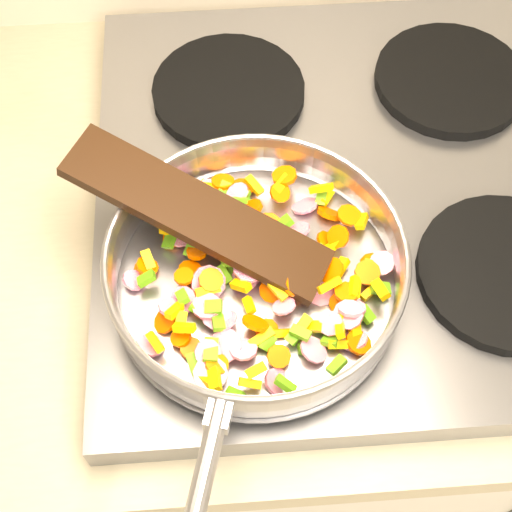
{
  "coord_description": "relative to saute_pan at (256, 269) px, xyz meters",
  "views": [
    {
      "loc": [
        -0.85,
        1.17,
        1.6
      ],
      "look_at": [
        -0.83,
        1.53,
        1.01
      ],
      "focal_mm": 50.0,
      "sensor_mm": 36.0,
      "label": 1
    }
  ],
  "objects": [
    {
      "name": "cooktop",
      "position": [
        0.13,
        0.14,
        -0.07
      ],
      "size": [
        0.6,
        0.6,
        0.04
      ],
      "primitive_type": "cube",
      "color": "#939399",
      "rests_on": "counter_top"
    },
    {
      "name": "grate_fl",
      "position": [
        -0.01,
        0.0,
        -0.04
      ],
      "size": [
        0.19,
        0.19,
        0.02
      ],
      "primitive_type": "cylinder",
      "color": "black",
      "rests_on": "cooktop"
    },
    {
      "name": "grate_fr",
      "position": [
        0.27,
        0.0,
        -0.04
      ],
      "size": [
        0.19,
        0.19,
        0.02
      ],
      "primitive_type": "cylinder",
      "color": "black",
      "rests_on": "cooktop"
    },
    {
      "name": "grate_bl",
      "position": [
        -0.01,
        0.28,
        -0.04
      ],
      "size": [
        0.19,
        0.19,
        0.02
      ],
      "primitive_type": "cylinder",
      "color": "black",
      "rests_on": "cooktop"
    },
    {
      "name": "grate_br",
      "position": [
        0.27,
        0.28,
        -0.04
      ],
      "size": [
        0.19,
        0.19,
        0.02
      ],
      "primitive_type": "cylinder",
      "color": "black",
      "rests_on": "cooktop"
    },
    {
      "name": "saute_pan",
      "position": [
        0.0,
        0.0,
        0.0
      ],
      "size": [
        0.34,
        0.5,
        0.06
      ],
      "rotation": [
        0.0,
        0.0,
        -0.28
      ],
      "color": "#9E9EA5",
      "rests_on": "grate_fl"
    },
    {
      "name": "vegetable_heap",
      "position": [
        0.0,
        0.0,
        -0.02
      ],
      "size": [
        0.28,
        0.27,
        0.05
      ],
      "color": "#FFBE04",
      "rests_on": "saute_pan"
    },
    {
      "name": "wooden_spatula",
      "position": [
        -0.05,
        0.06,
        0.02
      ],
      "size": [
        0.27,
        0.19,
        0.08
      ],
      "primitive_type": "cube",
      "rotation": [
        0.0,
        -0.23,
        2.64
      ],
      "color": "black",
      "rests_on": "saute_pan"
    }
  ]
}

